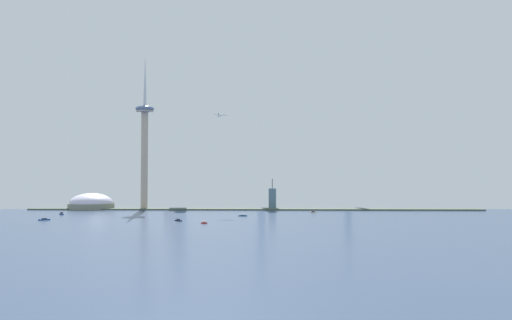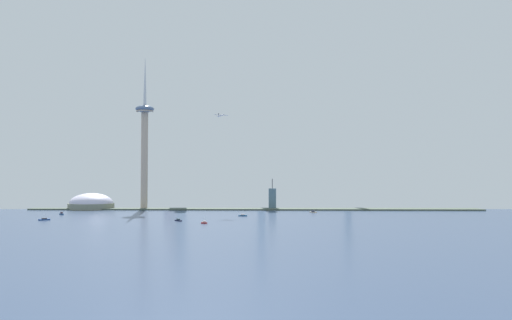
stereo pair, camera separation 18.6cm
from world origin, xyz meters
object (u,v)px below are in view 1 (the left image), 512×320
object	(u,v)px
boat_0	(62,214)
observation_tower	(145,135)
skyscraper_0	(175,176)
boat_3	(204,223)
skyscraper_5	(262,172)
airplane	(221,115)
skyscraper_1	(347,179)
boat_4	(178,220)
boat_2	(44,219)
skyscraper_6	(98,199)
skyscraper_3	(182,172)
boat_1	(313,212)
skyscraper_2	(168,194)
boat_5	(243,215)
skyscraper_4	(272,199)
stadium_dome	(92,204)

from	to	relation	value
boat_0	observation_tower	bearing A→B (deg)	-80.99
skyscraper_0	boat_3	world-z (taller)	skyscraper_0
observation_tower	skyscraper_5	bearing A→B (deg)	14.82
skyscraper_0	airplane	world-z (taller)	airplane
skyscraper_0	skyscraper_1	world-z (taller)	skyscraper_0
skyscraper_1	boat_4	distance (m)	474.36
skyscraper_1	boat_2	xyz separation A→B (m)	(-545.38, -329.92, -62.11)
boat_2	airplane	distance (m)	373.33
skyscraper_6	airplane	distance (m)	355.11
skyscraper_1	skyscraper_3	distance (m)	379.93
boat_1	boat_2	distance (m)	480.27
skyscraper_2	boat_5	size ratio (longest dim) A/B	4.14
skyscraper_4	boat_3	distance (m)	320.23
skyscraper_6	boat_0	bearing A→B (deg)	-89.62
skyscraper_0	skyscraper_4	distance (m)	241.09
boat_4	boat_2	bearing A→B (deg)	-134.10
stadium_dome	boat_4	size ratio (longest dim) A/B	6.84
boat_3	boat_5	size ratio (longest dim) A/B	0.71
skyscraper_6	boat_2	distance (m)	291.84
boat_0	skyscraper_2	bearing A→B (deg)	-70.33
skyscraper_3	boat_1	distance (m)	322.42
skyscraper_2	boat_2	distance (m)	378.02
observation_tower	boat_2	distance (m)	305.53
boat_2	skyscraper_3	bearing A→B (deg)	19.13
skyscraper_2	boat_0	size ratio (longest dim) A/B	4.95
observation_tower	skyscraper_3	xyz separation A→B (m)	(69.76, 57.62, -78.98)
boat_2	skyscraper_6	bearing A→B (deg)	52.22
skyscraper_5	skyscraper_2	bearing A→B (deg)	168.22
observation_tower	skyscraper_1	distance (m)	466.41
stadium_dome	skyscraper_5	distance (m)	377.06
skyscraper_6	boat_4	bearing A→B (deg)	-51.30
boat_5	airplane	world-z (taller)	airplane
skyscraper_3	stadium_dome	bearing A→B (deg)	-165.94
skyscraper_4	airplane	size ratio (longest dim) A/B	2.32
observation_tower	boat_1	size ratio (longest dim) A/B	24.00
skyscraper_0	skyscraper_5	xyz separation A→B (m)	(201.08, -18.76, 8.91)
skyscraper_5	boat_0	bearing A→B (deg)	-151.01
boat_3	skyscraper_4	bearing A→B (deg)	82.30
boat_3	skyscraper_3	bearing A→B (deg)	117.49
skyscraper_0	skyscraper_5	bearing A→B (deg)	-5.33
skyscraper_2	boat_5	xyz separation A→B (m)	(193.43, -272.59, -27.94)
boat_5	skyscraper_5	bearing A→B (deg)	81.40
boat_1	boat_3	xyz separation A→B (m)	(-184.45, -214.23, 0.01)
skyscraper_5	boat_4	xyz separation A→B (m)	(-128.54, -318.31, -78.15)
skyscraper_0	boat_0	bearing A→B (deg)	-126.77
boat_0	boat_5	xyz separation A→B (m)	(336.18, -22.38, -0.48)
boat_2	boat_4	distance (m)	219.42
boat_3	airplane	bearing A→B (deg)	100.95
skyscraper_3	skyscraper_1	bearing A→B (deg)	4.41
skyscraper_5	airplane	bearing A→B (deg)	-120.81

